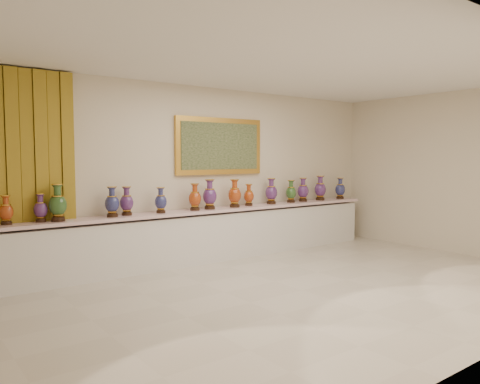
# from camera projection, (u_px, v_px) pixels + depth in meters

# --- Properties ---
(ground) EXTENTS (8.00, 8.00, 0.00)m
(ground) POSITION_uv_depth(u_px,v_px,m) (302.00, 290.00, 6.27)
(ground) COLOR beige
(ground) RESTS_ON ground
(room) EXTENTS (8.00, 8.00, 8.00)m
(room) POSITION_uv_depth(u_px,v_px,m) (55.00, 172.00, 6.61)
(room) COLOR beige
(room) RESTS_ON ground
(counter) EXTENTS (7.28, 0.48, 0.90)m
(counter) POSITION_uv_depth(u_px,v_px,m) (209.00, 236.00, 8.05)
(counter) COLOR white
(counter) RESTS_ON ground
(vase_0) EXTENTS (0.22, 0.22, 0.39)m
(vase_0) POSITION_uv_depth(u_px,v_px,m) (6.00, 212.00, 6.10)
(vase_0) COLOR #321C0D
(vase_0) RESTS_ON counter
(vase_1) EXTENTS (0.22, 0.22, 0.39)m
(vase_1) POSITION_uv_depth(u_px,v_px,m) (41.00, 209.00, 6.36)
(vase_1) COLOR #321C0D
(vase_1) RESTS_ON counter
(vase_2) EXTENTS (0.26, 0.26, 0.52)m
(vase_2) POSITION_uv_depth(u_px,v_px,m) (58.00, 205.00, 6.44)
(vase_2) COLOR #321C0D
(vase_2) RESTS_ON counter
(vase_3) EXTENTS (0.24, 0.24, 0.45)m
(vase_3) POSITION_uv_depth(u_px,v_px,m) (112.00, 203.00, 6.91)
(vase_3) COLOR #321C0D
(vase_3) RESTS_ON counter
(vase_4) EXTENTS (0.25, 0.25, 0.44)m
(vase_4) POSITION_uv_depth(u_px,v_px,m) (127.00, 202.00, 7.12)
(vase_4) COLOR #321C0D
(vase_4) RESTS_ON counter
(vase_5) EXTENTS (0.23, 0.23, 0.41)m
(vase_5) POSITION_uv_depth(u_px,v_px,m) (161.00, 202.00, 7.40)
(vase_5) COLOR #321C0D
(vase_5) RESTS_ON counter
(vase_6) EXTENTS (0.21, 0.21, 0.45)m
(vase_6) POSITION_uv_depth(u_px,v_px,m) (195.00, 198.00, 7.77)
(vase_6) COLOR #321C0D
(vase_6) RESTS_ON counter
(vase_7) EXTENTS (0.30, 0.30, 0.51)m
(vase_7) POSITION_uv_depth(u_px,v_px,m) (210.00, 196.00, 7.95)
(vase_7) COLOR #321C0D
(vase_7) RESTS_ON counter
(vase_8) EXTENTS (0.30, 0.30, 0.50)m
(vase_8) POSITION_uv_depth(u_px,v_px,m) (235.00, 195.00, 8.25)
(vase_8) COLOR #321C0D
(vase_8) RESTS_ON counter
(vase_9) EXTENTS (0.24, 0.24, 0.40)m
(vase_9) POSITION_uv_depth(u_px,v_px,m) (249.00, 196.00, 8.53)
(vase_9) COLOR #321C0D
(vase_9) RESTS_ON counter
(vase_10) EXTENTS (0.30, 0.30, 0.49)m
(vase_10) POSITION_uv_depth(u_px,v_px,m) (271.00, 192.00, 8.86)
(vase_10) COLOR #321C0D
(vase_10) RESTS_ON counter
(vase_11) EXTENTS (0.25, 0.25, 0.44)m
(vase_11) POSITION_uv_depth(u_px,v_px,m) (291.00, 192.00, 9.14)
(vase_11) COLOR #321C0D
(vase_11) RESTS_ON counter
(vase_12) EXTENTS (0.23, 0.23, 0.47)m
(vase_12) POSITION_uv_depth(u_px,v_px,m) (303.00, 191.00, 9.36)
(vase_12) COLOR #321C0D
(vase_12) RESTS_ON counter
(vase_13) EXTENTS (0.27, 0.27, 0.50)m
(vase_13) POSITION_uv_depth(u_px,v_px,m) (320.00, 189.00, 9.63)
(vase_13) COLOR #321C0D
(vase_13) RESTS_ON counter
(vase_14) EXTENTS (0.22, 0.22, 0.45)m
(vase_14) POSITION_uv_depth(u_px,v_px,m) (340.00, 189.00, 9.95)
(vase_14) COLOR #321C0D
(vase_14) RESTS_ON counter
(label_card) EXTENTS (0.10, 0.06, 0.00)m
(label_card) POSITION_uv_depth(u_px,v_px,m) (70.00, 221.00, 6.47)
(label_card) COLOR white
(label_card) RESTS_ON counter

